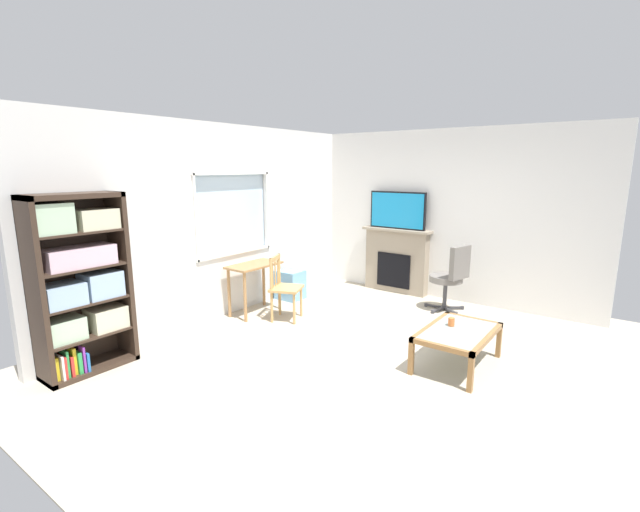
% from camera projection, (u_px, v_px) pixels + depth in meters
% --- Properties ---
extents(ground, '(6.25, 5.47, 0.02)m').
position_uv_depth(ground, '(354.00, 351.00, 5.08)').
color(ground, '#B2A893').
extents(wall_back_with_window, '(5.25, 0.15, 2.69)m').
position_uv_depth(wall_back_with_window, '(220.00, 223.00, 6.10)').
color(wall_back_with_window, silver).
rests_on(wall_back_with_window, ground).
extents(wall_right, '(0.12, 4.67, 2.69)m').
position_uv_depth(wall_right, '(446.00, 216.00, 6.92)').
color(wall_right, silver).
rests_on(wall_right, ground).
extents(bookshelf, '(0.90, 0.38, 1.85)m').
position_uv_depth(bookshelf, '(79.00, 281.00, 4.41)').
color(bookshelf, '#38281E').
rests_on(bookshelf, ground).
extents(desk_under_window, '(0.80, 0.42, 0.73)m').
position_uv_depth(desk_under_window, '(254.00, 274.00, 6.28)').
color(desk_under_window, '#A37547').
rests_on(desk_under_window, ground).
extents(wooden_chair, '(0.54, 0.53, 0.90)m').
position_uv_depth(wooden_chair, '(284.00, 287.00, 6.05)').
color(wooden_chair, tan).
rests_on(wooden_chair, ground).
extents(plastic_drawer_unit, '(0.35, 0.40, 0.47)m').
position_uv_depth(plastic_drawer_unit, '(290.00, 285.00, 7.05)').
color(plastic_drawer_unit, '#72ADDB').
rests_on(plastic_drawer_unit, ground).
extents(fireplace, '(0.26, 1.20, 1.09)m').
position_uv_depth(fireplace, '(396.00, 260.00, 7.40)').
color(fireplace, gray).
rests_on(fireplace, ground).
extents(tv, '(0.06, 0.99, 0.62)m').
position_uv_depth(tv, '(397.00, 210.00, 7.22)').
color(tv, black).
rests_on(tv, fireplace).
extents(office_chair, '(0.58, 0.61, 1.00)m').
position_uv_depth(office_chair, '(451.00, 275.00, 6.36)').
color(office_chair, slate).
rests_on(office_chair, ground).
extents(coffee_table, '(1.03, 0.66, 0.40)m').
position_uv_depth(coffee_table, '(458.00, 335.00, 4.64)').
color(coffee_table, '#8C9E99').
rests_on(coffee_table, ground).
extents(sippy_cup, '(0.07, 0.07, 0.09)m').
position_uv_depth(sippy_cup, '(451.00, 322.00, 4.74)').
color(sippy_cup, orange).
rests_on(sippy_cup, coffee_table).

